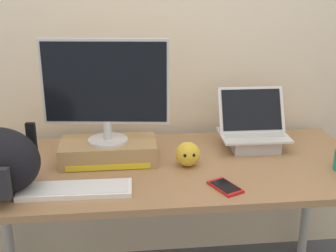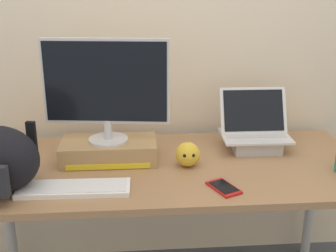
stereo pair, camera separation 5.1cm
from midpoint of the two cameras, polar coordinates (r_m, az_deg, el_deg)
The scene contains 8 objects.
back_wall at distance 2.30m, azimuth -0.31°, elevation 12.84°, with size 7.00×0.10×2.60m, color beige.
desk at distance 2.00m, azimuth 0.74°, elevation -6.80°, with size 1.77×0.77×0.75m.
toner_box_yellow at distance 2.01m, azimuth -6.89°, elevation -3.16°, with size 0.43×0.22×0.09m.
desktop_monitor at distance 1.92m, azimuth -7.24°, elevation 4.94°, with size 0.55×0.18×0.46m.
open_laptop at distance 2.17m, azimuth 11.75°, elevation -1.33°, with size 0.33×0.24×0.28m.
external_keyboard at distance 1.77m, azimuth -11.20°, elevation -7.89°, with size 0.44×0.14×0.02m.
cell_phone at distance 1.77m, azimuth 8.02°, elevation -7.87°, with size 0.13×0.16×0.01m.
plush_toy at distance 1.94m, azimuth 3.31°, elevation -3.67°, with size 0.11×0.11×0.11m.
Camera 2 is at (-0.14, -1.79, 1.55)m, focal length 47.30 mm.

